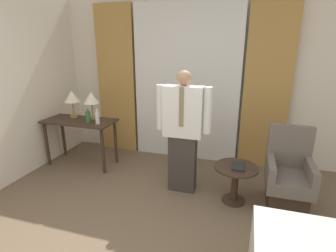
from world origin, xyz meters
name	(u,v)px	position (x,y,z in m)	size (l,w,h in m)	color
wall_back	(187,80)	(0.00, 2.78, 1.35)	(10.00, 0.06, 2.70)	silver
curtain_sheer_center	(186,85)	(0.00, 2.65, 1.29)	(1.77, 0.06, 2.58)	white
curtain_drape_left	(117,81)	(-1.27, 2.65, 1.29)	(0.69, 0.06, 2.58)	#B28442
curtain_drape_right	(267,88)	(1.27, 2.65, 1.29)	(0.69, 0.06, 2.58)	#B28442
desk	(80,127)	(-1.56, 1.87, 0.64)	(1.15, 0.53, 0.76)	#38281E
table_lamp_left	(72,97)	(-1.74, 1.99, 1.10)	(0.25, 0.25, 0.45)	#9E7F47
table_lamp_right	(91,99)	(-1.38, 1.99, 1.10)	(0.25, 0.25, 0.45)	#9E7F47
bottle_near_edge	(88,117)	(-1.34, 1.80, 0.85)	(0.08, 0.08, 0.22)	#336638
bottle_by_lamp	(97,118)	(-1.17, 1.78, 0.86)	(0.07, 0.07, 0.24)	silver
person	(183,129)	(0.23, 1.57, 0.88)	(0.72, 0.24, 1.63)	#38332D
armchair	(288,179)	(1.56, 1.60, 0.35)	(0.52, 0.61, 0.97)	#38281E
side_table	(235,178)	(0.94, 1.47, 0.33)	(0.54, 0.54, 0.49)	#38281E
book	(238,166)	(0.96, 1.46, 0.50)	(0.14, 0.25, 0.03)	black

